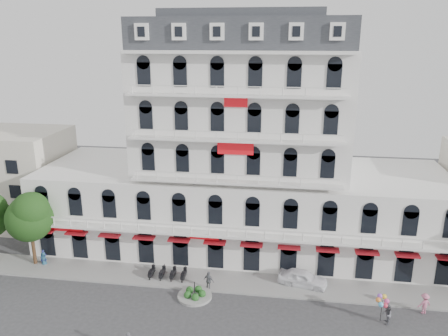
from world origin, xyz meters
TOP-DOWN VIEW (x-y plane):
  - sidewalk at (0.00, 9.00)m, footprint 53.00×4.00m
  - main_building at (0.00, 18.00)m, footprint 45.00×15.00m
  - flank_building_west at (-30.00, 20.00)m, footprint 14.00×10.00m
  - traffic_island at (-3.00, 6.00)m, footprint 3.20×3.20m
  - parked_scooter_row at (-6.35, 8.80)m, footprint 4.40×1.80m
  - tree_west_inner at (-20.95, 9.48)m, footprint 4.76×4.76m
  - parked_car at (6.94, 9.50)m, footprint 5.01×2.84m
  - pedestrian_left at (-20.00, 9.50)m, footprint 0.80×0.57m
  - pedestrian_mid at (-1.94, 7.52)m, footprint 1.18×0.84m
  - pedestrian_right at (17.32, 6.55)m, footprint 1.41×1.11m
  - pedestrian_far at (-20.00, 9.50)m, footprint 0.76×0.64m
  - balloon_vendor at (13.65, 4.62)m, footprint 1.40×1.33m

SIDE VIEW (x-z plane):
  - parked_scooter_row at x=-6.35m, z-range -0.55..0.55m
  - sidewalk at x=0.00m, z-range 0.00..0.16m
  - traffic_island at x=-3.00m, z-range -0.54..1.06m
  - pedestrian_left at x=-20.00m, z-range 0.00..1.52m
  - parked_car at x=6.94m, z-range 0.00..1.61m
  - pedestrian_far at x=-20.00m, z-range 0.00..1.77m
  - pedestrian_mid at x=-1.94m, z-range 0.00..1.85m
  - pedestrian_right at x=17.32m, z-range 0.00..1.91m
  - balloon_vendor at x=13.65m, z-range 0.03..2.48m
  - tree_west_inner at x=-20.95m, z-range 1.56..9.81m
  - flank_building_west at x=-30.00m, z-range 0.00..12.00m
  - main_building at x=0.00m, z-range -2.94..22.86m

